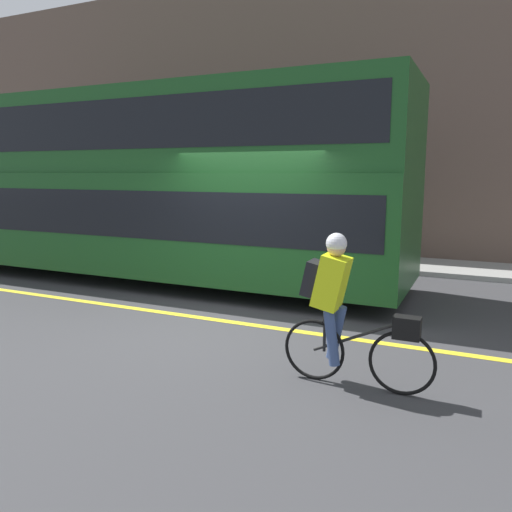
# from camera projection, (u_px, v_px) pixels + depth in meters

# --- Properties ---
(ground_plane) EXTENTS (80.00, 80.00, 0.00)m
(ground_plane) POSITION_uv_depth(u_px,v_px,m) (222.00, 323.00, 7.34)
(ground_plane) COLOR #38383A
(road_center_line) EXTENTS (50.00, 0.14, 0.01)m
(road_center_line) POSITION_uv_depth(u_px,v_px,m) (225.00, 321.00, 7.41)
(road_center_line) COLOR yellow
(road_center_line) RESTS_ON ground_plane
(sidewalk_curb) EXTENTS (60.00, 1.82, 0.11)m
(sidewalk_curb) POSITION_uv_depth(u_px,v_px,m) (330.00, 259.00, 12.33)
(sidewalk_curb) COLOR gray
(sidewalk_curb) RESTS_ON ground_plane
(building_facade) EXTENTS (60.00, 0.30, 7.34)m
(building_facade) POSITION_uv_depth(u_px,v_px,m) (346.00, 113.00, 12.68)
(building_facade) COLOR brown
(building_facade) RESTS_ON ground_plane
(bus) EXTENTS (10.69, 2.56, 3.70)m
(bus) POSITION_uv_depth(u_px,v_px,m) (141.00, 179.00, 10.10)
(bus) COLOR black
(bus) RESTS_ON ground_plane
(cyclist_on_bike) EXTENTS (1.57, 0.32, 1.59)m
(cyclist_on_bike) POSITION_uv_depth(u_px,v_px,m) (342.00, 304.00, 5.08)
(cyclist_on_bike) COLOR black
(cyclist_on_bike) RESTS_ON ground_plane
(trash_bin) EXTENTS (0.50, 0.50, 0.98)m
(trash_bin) POSITION_uv_depth(u_px,v_px,m) (321.00, 238.00, 12.25)
(trash_bin) COLOR #262628
(trash_bin) RESTS_ON sidewalk_curb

